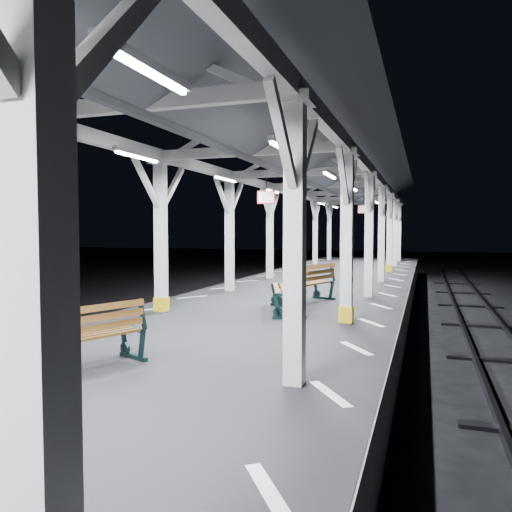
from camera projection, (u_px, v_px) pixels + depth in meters
The scene contains 8 objects.
ground at pixel (208, 396), 8.37m from camera, with size 120.00×120.00×0.00m, color black.
platform at pixel (208, 367), 8.34m from camera, with size 6.00×50.00×1.00m, color black.
hazard_stripes_left at pixel (85, 328), 9.10m from camera, with size 1.00×48.00×0.01m, color silver.
hazard_stripes_right at pixel (356, 348), 7.53m from camera, with size 1.00×48.00×0.01m, color silver.
canopy at pixel (206, 121), 8.11m from camera, with size 5.40×49.00×4.65m.
bench_near at pixel (85, 335), 6.26m from camera, with size 1.15×1.72×0.88m.
bench_mid at pixel (292, 287), 10.87m from camera, with size 1.25×2.02×1.03m.
bench_far at pixel (311, 283), 12.11m from camera, with size 1.16×1.89×0.97m.
Camera 1 is at (3.41, -7.54, 2.79)m, focal length 35.00 mm.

